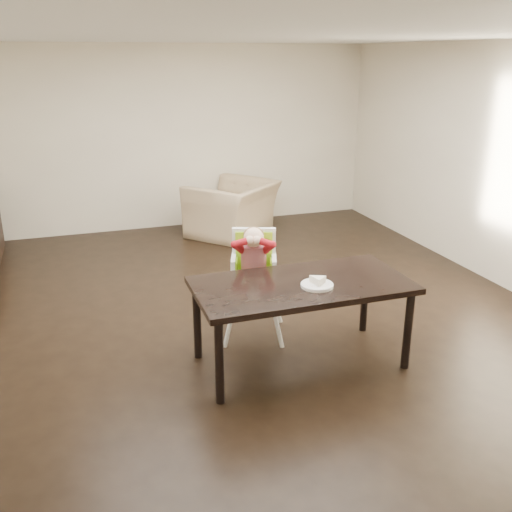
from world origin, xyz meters
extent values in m
plane|color=black|center=(0.00, 0.00, 0.00)|extent=(7.00, 7.00, 0.00)
cube|color=beige|center=(0.00, 3.50, 1.35)|extent=(6.00, 0.02, 2.70)
cube|color=beige|center=(3.00, 0.00, 1.35)|extent=(0.02, 7.00, 2.70)
cube|color=white|center=(0.00, 0.00, 2.70)|extent=(6.00, 7.00, 0.02)
cube|color=black|center=(0.11, -1.04, 0.72)|extent=(1.80, 0.90, 0.05)
cylinder|color=black|center=(-0.71, -1.41, 0.35)|extent=(0.07, 0.07, 0.70)
cylinder|color=black|center=(0.93, -1.41, 0.35)|extent=(0.07, 0.07, 0.70)
cylinder|color=black|center=(-0.71, -0.67, 0.35)|extent=(0.07, 0.07, 0.70)
cylinder|color=black|center=(0.93, -0.67, 0.35)|extent=(0.07, 0.07, 0.70)
cylinder|color=white|center=(-0.36, -0.53, 0.28)|extent=(0.05, 0.05, 0.57)
cylinder|color=white|center=(0.02, -0.66, 0.28)|extent=(0.05, 0.05, 0.57)
cylinder|color=white|center=(-0.23, -0.15, 0.28)|extent=(0.05, 0.05, 0.57)
cylinder|color=white|center=(0.15, -0.28, 0.28)|extent=(0.05, 0.05, 0.57)
cube|color=white|center=(-0.10, -0.40, 0.57)|extent=(0.50, 0.48, 0.05)
cube|color=#99DA1C|center=(-0.10, -0.40, 0.60)|extent=(0.41, 0.39, 0.03)
cube|color=white|center=(-0.05, -0.26, 0.80)|extent=(0.40, 0.18, 0.43)
cube|color=#99DA1C|center=(-0.06, -0.28, 0.79)|extent=(0.33, 0.13, 0.39)
cube|color=black|center=(-0.15, -0.34, 0.79)|extent=(0.09, 0.18, 0.02)
cube|color=black|center=(-0.03, -0.38, 0.79)|extent=(0.09, 0.18, 0.02)
cylinder|color=#A21216|center=(-0.10, -0.40, 0.76)|extent=(0.30, 0.30, 0.27)
sphere|color=beige|center=(-0.11, -0.42, 0.98)|extent=(0.23, 0.23, 0.18)
ellipsoid|color=brown|center=(-0.10, -0.40, 1.00)|extent=(0.23, 0.23, 0.14)
sphere|color=beige|center=(-0.18, -0.50, 0.99)|extent=(0.10, 0.10, 0.08)
sphere|color=beige|center=(-0.11, -0.53, 0.99)|extent=(0.10, 0.10, 0.08)
cylinder|color=white|center=(0.19, -1.16, 0.76)|extent=(0.33, 0.33, 0.02)
torus|color=white|center=(0.19, -1.16, 0.77)|extent=(0.33, 0.33, 0.01)
imported|color=tan|center=(0.62, 2.77, 0.52)|extent=(1.40, 1.37, 1.04)
camera|label=1|loc=(-1.66, -5.08, 2.54)|focal=40.00mm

